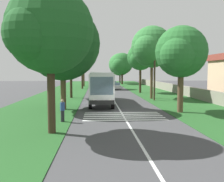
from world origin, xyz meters
name	(u,v)px	position (x,y,z in m)	size (l,w,h in m)	color
ground	(122,114)	(0.00, 0.00, 0.00)	(160.00, 160.00, 0.00)	#424244
grass_verge_left	(57,97)	(15.00, 8.20, 0.02)	(120.00, 8.00, 0.04)	#235623
grass_verge_right	(166,97)	(15.00, -8.20, 0.02)	(120.00, 8.00, 0.04)	#235623
centre_line	(112,97)	(15.00, 0.00, 0.00)	(110.00, 0.16, 0.01)	silver
coach_bus	(101,86)	(7.16, 1.80, 2.15)	(11.16, 2.62, 3.73)	white
zebra_crossing	(124,116)	(-1.13, 0.00, 0.00)	(4.05, 6.80, 0.01)	silver
trailing_car_0	(99,88)	(26.35, 1.91, 0.67)	(4.30, 1.78, 1.43)	black
trailing_car_1	(116,86)	(32.03, -1.93, 0.67)	(4.30, 1.78, 1.43)	silver
trailing_car_2	(113,84)	(39.60, -1.66, 0.67)	(4.30, 1.78, 1.43)	#B7A893
roadside_tree_left_0	(70,58)	(13.98, 6.05, 5.77)	(5.24, 4.62, 8.15)	#3D2D1E
roadside_tree_left_1	(48,32)	(-6.83, 5.18, 6.18)	(5.89, 5.29, 8.91)	#3D2D1E
roadside_tree_left_2	(61,46)	(3.09, 5.78, 6.38)	(9.00, 7.38, 10.24)	brown
roadside_tree_left_3	(83,60)	(42.00, 5.75, 6.79)	(6.93, 5.65, 9.74)	brown
roadside_tree_left_4	(81,51)	(33.27, 5.56, 8.29)	(7.09, 6.27, 11.53)	#3D2D1E
roadside_tree_right_0	(119,65)	(61.05, -5.35, 5.97)	(8.42, 7.44, 9.81)	#3D2D1E
roadside_tree_right_1	(140,58)	(21.94, -5.38, 6.25)	(5.25, 4.69, 8.67)	#3D2D1E
roadside_tree_right_2	(151,48)	(12.35, -5.21, 7.02)	(7.13, 5.75, 10.04)	brown
roadside_tree_right_3	(180,54)	(0.49, -5.34, 5.47)	(5.79, 4.73, 7.95)	brown
roadside_tree_right_4	(122,64)	(52.04, -5.14, 5.95)	(7.57, 6.37, 9.27)	#3D2D1E
utility_pole	(155,68)	(10.06, -5.26, 4.29)	(0.24, 1.40, 8.20)	#473828
roadside_wall	(177,89)	(20.00, -11.60, 0.79)	(70.00, 0.40, 1.49)	gray
pedestrian	(62,110)	(-3.41, 4.87, 0.91)	(0.34, 0.34, 1.69)	#26262D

